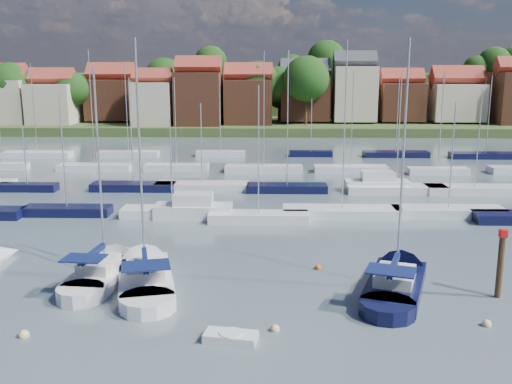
{
  "coord_description": "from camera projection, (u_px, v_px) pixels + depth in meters",
  "views": [
    {
      "loc": [
        1.68,
        -30.08,
        13.21
      ],
      "look_at": [
        0.53,
        14.0,
        3.69
      ],
      "focal_mm": 40.0,
      "sensor_mm": 36.0,
      "label": 1
    }
  ],
  "objects": [
    {
      "name": "buoy_e",
      "position": [
        318.0,
        269.0,
        38.53
      ],
      "size": [
        0.42,
        0.42,
        0.42
      ],
      "primitive_type": "sphere",
      "color": "#D85914",
      "rests_on": "ground"
    },
    {
      "name": "sailboat_left",
      "position": [
        109.0,
        268.0,
        37.55
      ],
      "size": [
        3.76,
        10.81,
        14.45
      ],
      "rotation": [
        0.0,
        0.0,
        1.48
      ],
      "color": "silver",
      "rests_on": "ground"
    },
    {
      "name": "buoy_b",
      "position": [
        24.0,
        337.0,
        28.73
      ],
      "size": [
        0.55,
        0.55,
        0.55
      ],
      "primitive_type": "sphere",
      "color": "beige",
      "rests_on": "ground"
    },
    {
      "name": "tender",
      "position": [
        231.0,
        337.0,
        28.21
      ],
      "size": [
        2.8,
        1.67,
        0.57
      ],
      "rotation": [
        0.0,
        0.0,
        -0.18
      ],
      "color": "silver",
      "rests_on": "ground"
    },
    {
      "name": "timber_piling",
      "position": [
        499.0,
        280.0,
        33.5
      ],
      "size": [
        0.4,
        0.4,
        6.4
      ],
      "color": "#4C331E",
      "rests_on": "ground"
    },
    {
      "name": "buoy_d",
      "position": [
        275.0,
        331.0,
        29.4
      ],
      "size": [
        0.48,
        0.48,
        0.48
      ],
      "primitive_type": "sphere",
      "color": "beige",
      "rests_on": "ground"
    },
    {
      "name": "sailboat_centre",
      "position": [
        145.0,
        272.0,
        36.91
      ],
      "size": [
        6.01,
        12.47,
        16.36
      ],
      "rotation": [
        0.0,
        0.0,
        1.81
      ],
      "color": "silver",
      "rests_on": "ground"
    },
    {
      "name": "ground",
      "position": [
        257.0,
        177.0,
        71.31
      ],
      "size": [
        260.0,
        260.0,
        0.0
      ],
      "primitive_type": "plane",
      "color": "#495C63",
      "rests_on": "ground"
    },
    {
      "name": "sailboat_navy",
      "position": [
        398.0,
        278.0,
        35.82
      ],
      "size": [
        6.69,
        12.12,
        16.26
      ],
      "rotation": [
        0.0,
        0.0,
        1.25
      ],
      "color": "black",
      "rests_on": "ground"
    },
    {
      "name": "buoy_f",
      "position": [
        486.0,
        326.0,
        29.95
      ],
      "size": [
        0.49,
        0.49,
        0.49
      ],
      "primitive_type": "sphere",
      "color": "beige",
      "rests_on": "ground"
    },
    {
      "name": "buoy_c",
      "position": [
        162.0,
        311.0,
        31.84
      ],
      "size": [
        0.51,
        0.51,
        0.51
      ],
      "primitive_type": "sphere",
      "color": "beige",
      "rests_on": "ground"
    },
    {
      "name": "marina_field",
      "position": [
        272.0,
        181.0,
        66.43
      ],
      "size": [
        79.62,
        41.41,
        15.93
      ],
      "color": "silver",
      "rests_on": "ground"
    },
    {
      "name": "far_shore_town",
      "position": [
        273.0,
        100.0,
        160.83
      ],
      "size": [
        212.46,
        90.0,
        22.27
      ],
      "color": "#3B4C26",
      "rests_on": "ground"
    }
  ]
}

